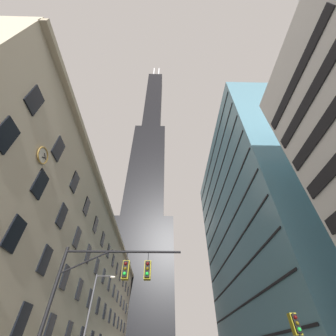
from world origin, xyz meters
name	(u,v)px	position (x,y,z in m)	size (l,w,h in m)	color
station_building	(64,288)	(-18.08, 30.82, 11.29)	(14.83, 73.65, 22.62)	#BCAF93
dark_skyscraper	(146,195)	(-10.20, 75.99, 62.68)	(25.73, 25.73, 212.40)	black
glass_office_midrise	(262,226)	(18.35, 27.53, 21.52)	(14.80, 37.83, 43.04)	teal
traffic_signal_mast	(106,284)	(-4.25, 2.96, 5.19)	(7.39, 0.63, 7.12)	black
traffic_light_near_right	(297,329)	(6.72, 4.31, 3.26)	(0.40, 0.63, 3.87)	black
street_lamppost	(91,315)	(-7.78, 13.95, 5.17)	(2.10, 0.32, 8.59)	#47474C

